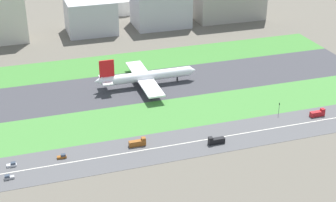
{
  "coord_description": "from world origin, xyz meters",
  "views": [
    {
      "loc": [
        -78.87,
        -277.72,
        130.84
      ],
      "look_at": [
        -1.14,
        -36.5,
        6.0
      ],
      "focal_mm": 54.29,
      "sensor_mm": 36.0,
      "label": 1
    }
  ],
  "objects_px": {
    "truck_2": "(318,113)",
    "office_tower": "(161,5)",
    "airliner": "(145,77)",
    "fuel_tank_west": "(122,6)",
    "truck_1": "(216,141)",
    "truck_0": "(138,143)",
    "traffic_light": "(279,108)",
    "car_0": "(12,165)",
    "fuel_tank_east": "(188,1)",
    "fuel_tank_centre": "(153,2)",
    "hangar_building": "(91,16)",
    "car_2": "(9,177)",
    "car_1": "(62,156)"
  },
  "relations": [
    {
      "from": "hangar_building",
      "to": "fuel_tank_centre",
      "type": "height_order",
      "value": "hangar_building"
    },
    {
      "from": "truck_2",
      "to": "hangar_building",
      "type": "distance_m",
      "value": 204.48
    },
    {
      "from": "car_0",
      "to": "car_1",
      "type": "xyz_separation_m",
      "value": [
        22.97,
        0.0,
        0.0
      ]
    },
    {
      "from": "airliner",
      "to": "fuel_tank_west",
      "type": "xyz_separation_m",
      "value": [
        22.56,
        159.0,
        0.11
      ]
    },
    {
      "from": "car_0",
      "to": "traffic_light",
      "type": "xyz_separation_m",
      "value": [
        142.51,
        7.99,
        3.37
      ]
    },
    {
      "from": "fuel_tank_west",
      "to": "fuel_tank_east",
      "type": "xyz_separation_m",
      "value": [
        63.18,
        0.0,
        -0.08
      ]
    },
    {
      "from": "traffic_light",
      "to": "fuel_tank_centre",
      "type": "height_order",
      "value": "fuel_tank_centre"
    },
    {
      "from": "airliner",
      "to": "fuel_tank_east",
      "type": "relative_size",
      "value": 3.73
    },
    {
      "from": "truck_2",
      "to": "fuel_tank_centre",
      "type": "relative_size",
      "value": 0.42
    },
    {
      "from": "fuel_tank_east",
      "to": "truck_2",
      "type": "bearing_deg",
      "value": -91.53
    },
    {
      "from": "traffic_light",
      "to": "fuel_tank_east",
      "type": "xyz_separation_m",
      "value": [
        25.73,
        219.01,
        1.96
      ]
    },
    {
      "from": "car_0",
      "to": "car_1",
      "type": "height_order",
      "value": "same"
    },
    {
      "from": "truck_1",
      "to": "fuel_tank_west",
      "type": "relative_size",
      "value": 0.39
    },
    {
      "from": "office_tower",
      "to": "fuel_tank_centre",
      "type": "height_order",
      "value": "office_tower"
    },
    {
      "from": "traffic_light",
      "to": "fuel_tank_west",
      "type": "distance_m",
      "value": 222.19
    },
    {
      "from": "truck_2",
      "to": "traffic_light",
      "type": "distance_m",
      "value": 21.4
    },
    {
      "from": "fuel_tank_east",
      "to": "car_2",
      "type": "bearing_deg",
      "value": -125.67
    },
    {
      "from": "car_2",
      "to": "fuel_tank_centre",
      "type": "relative_size",
      "value": 0.22
    },
    {
      "from": "fuel_tank_west",
      "to": "airliner",
      "type": "bearing_deg",
      "value": -98.08
    },
    {
      "from": "car_2",
      "to": "fuel_tank_west",
      "type": "relative_size",
      "value": 0.2
    },
    {
      "from": "fuel_tank_west",
      "to": "fuel_tank_centre",
      "type": "height_order",
      "value": "fuel_tank_centre"
    },
    {
      "from": "airliner",
      "to": "car_2",
      "type": "distance_m",
      "value": 115.02
    },
    {
      "from": "office_tower",
      "to": "fuel_tank_west",
      "type": "height_order",
      "value": "office_tower"
    },
    {
      "from": "truck_1",
      "to": "traffic_light",
      "type": "height_order",
      "value": "traffic_light"
    },
    {
      "from": "truck_1",
      "to": "car_1",
      "type": "distance_m",
      "value": 75.32
    },
    {
      "from": "hangar_building",
      "to": "fuel_tank_east",
      "type": "xyz_separation_m",
      "value": [
        98.55,
        45.0,
        -6.99
      ]
    },
    {
      "from": "traffic_light",
      "to": "fuel_tank_east",
      "type": "bearing_deg",
      "value": 83.3
    },
    {
      "from": "truck_1",
      "to": "office_tower",
      "type": "relative_size",
      "value": 0.19
    },
    {
      "from": "traffic_light",
      "to": "car_0",
      "type": "bearing_deg",
      "value": -176.79
    },
    {
      "from": "truck_0",
      "to": "office_tower",
      "type": "bearing_deg",
      "value": 69.54
    },
    {
      "from": "truck_2",
      "to": "car_2",
      "type": "bearing_deg",
      "value": -176.51
    },
    {
      "from": "car_1",
      "to": "hangar_building",
      "type": "height_order",
      "value": "hangar_building"
    },
    {
      "from": "truck_1",
      "to": "truck_0",
      "type": "xyz_separation_m",
      "value": [
        -37.53,
        10.0,
        0.0
      ]
    },
    {
      "from": "truck_0",
      "to": "fuel_tank_centre",
      "type": "bearing_deg",
      "value": 71.83
    },
    {
      "from": "truck_0",
      "to": "traffic_light",
      "type": "xyz_separation_m",
      "value": [
        82.43,
        7.99,
        2.62
      ]
    },
    {
      "from": "office_tower",
      "to": "fuel_tank_west",
      "type": "relative_size",
      "value": 2.05
    },
    {
      "from": "truck_1",
      "to": "truck_0",
      "type": "height_order",
      "value": "same"
    },
    {
      "from": "office_tower",
      "to": "fuel_tank_centre",
      "type": "bearing_deg",
      "value": 81.65
    },
    {
      "from": "car_0",
      "to": "office_tower",
      "type": "height_order",
      "value": "office_tower"
    },
    {
      "from": "car_2",
      "to": "traffic_light",
      "type": "distance_m",
      "value": 145.52
    },
    {
      "from": "truck_1",
      "to": "traffic_light",
      "type": "bearing_deg",
      "value": -158.16
    },
    {
      "from": "truck_2",
      "to": "office_tower",
      "type": "relative_size",
      "value": 0.19
    },
    {
      "from": "car_1",
      "to": "office_tower",
      "type": "xyz_separation_m",
      "value": [
        105.0,
        182.0,
        16.54
      ]
    },
    {
      "from": "airliner",
      "to": "office_tower",
      "type": "height_order",
      "value": "office_tower"
    },
    {
      "from": "hangar_building",
      "to": "fuel_tank_east",
      "type": "bearing_deg",
      "value": 24.54
    },
    {
      "from": "truck_1",
      "to": "fuel_tank_west",
      "type": "xyz_separation_m",
      "value": [
        7.46,
        237.0,
        4.67
      ]
    },
    {
      "from": "car_0",
      "to": "airliner",
      "type": "bearing_deg",
      "value": 39.49
    },
    {
      "from": "car_2",
      "to": "truck_1",
      "type": "bearing_deg",
      "value": 180.0
    },
    {
      "from": "truck_1",
      "to": "car_0",
      "type": "bearing_deg",
      "value": -5.85
    },
    {
      "from": "fuel_tank_centre",
      "to": "hangar_building",
      "type": "bearing_deg",
      "value": -145.25
    }
  ]
}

